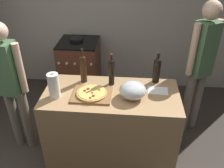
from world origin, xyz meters
The scene contains 14 objects.
ground_plane centered at (0.00, 1.21, -0.01)m, with size 4.69×3.02×0.02m, color #3F3833.
kitchen_wall_rear centered at (0.00, 2.47, 1.30)m, with size 4.69×0.10×2.60m, color #BCB7AD.
counter centered at (0.02, 0.72, 0.46)m, with size 1.42×0.68×0.93m, color tan.
cutting_board centered at (-0.18, 0.66, 0.94)m, with size 0.40×0.32×0.02m, color olive.
pizza centered at (-0.18, 0.66, 0.96)m, with size 0.31×0.31×0.03m.
mixing_bowl centered at (0.24, 0.66, 1.01)m, with size 0.27×0.27×0.17m.
paper_towel_roll centered at (-0.54, 0.61, 1.06)m, with size 0.11×0.11×0.27m.
wine_bottle_green centered at (0.49, 0.99, 1.09)m, with size 0.08×0.08×0.35m.
wine_bottle_clear centered at (0.01, 0.90, 1.09)m, with size 0.06×0.06×0.36m.
wine_bottle_amber centered at (-0.31, 0.93, 1.10)m, with size 0.07×0.07×0.39m.
recipe_sheet centered at (0.51, 0.81, 0.93)m, with size 0.21×0.15×0.00m, color white.
stove centered at (-0.62, 2.07, 0.47)m, with size 0.61×0.63×0.97m.
person_in_stripes centered at (-1.11, 0.81, 0.93)m, with size 0.37×0.22×1.62m.
person_in_red centered at (1.04, 1.31, 1.03)m, with size 0.35×0.29×1.75m.
Camera 1 is at (0.20, -1.34, 2.33)m, focal length 38.40 mm.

